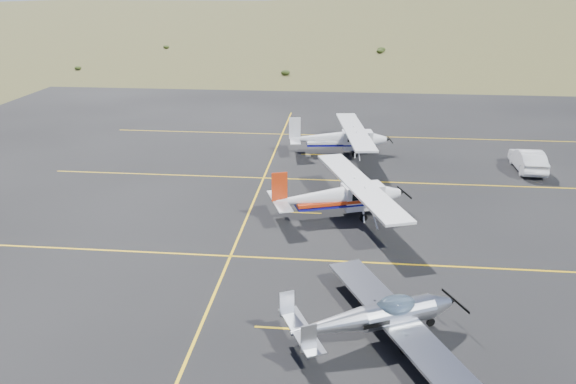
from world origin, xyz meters
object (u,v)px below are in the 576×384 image
(aircraft_cessna, at_px, (340,195))
(sedan, at_px, (528,160))
(aircraft_plain, at_px, (340,138))
(aircraft_low_wing, at_px, (379,316))

(aircraft_cessna, height_order, sedan, aircraft_cessna)
(aircraft_plain, relative_size, sedan, 2.44)
(aircraft_cessna, xyz_separation_m, aircraft_plain, (-0.17, 11.70, -0.01))
(aircraft_low_wing, xyz_separation_m, aircraft_plain, (-1.69, 22.72, 0.30))
(aircraft_low_wing, height_order, sedan, aircraft_low_wing)
(aircraft_cessna, distance_m, aircraft_plain, 11.70)
(aircraft_plain, bearing_deg, aircraft_cessna, -96.87)
(aircraft_cessna, relative_size, sedan, 2.41)
(sedan, bearing_deg, aircraft_low_wing, 63.14)
(aircraft_plain, height_order, sedan, aircraft_plain)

